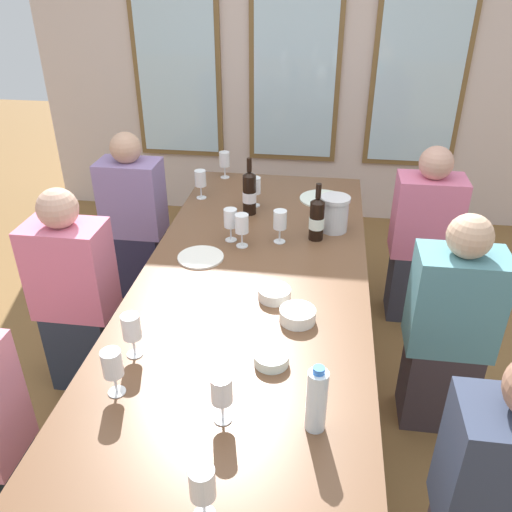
% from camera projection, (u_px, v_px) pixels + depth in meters
% --- Properties ---
extents(ground_plane, '(12.00, 12.00, 0.00)m').
position_uv_depth(ground_plane, '(253.00, 400.00, 2.75)').
color(ground_plane, brown).
extents(back_wall_with_windows, '(4.24, 0.10, 2.90)m').
position_uv_depth(back_wall_with_windows, '(296.00, 40.00, 4.05)').
color(back_wall_with_windows, beige).
rests_on(back_wall_with_windows, ground).
extents(dining_table, '(1.04, 2.64, 0.74)m').
position_uv_depth(dining_table, '(252.00, 291.00, 2.41)').
color(dining_table, brown).
rests_on(dining_table, ground).
extents(white_plate_0, '(0.22, 0.22, 0.01)m').
position_uv_depth(white_plate_0, '(201.00, 257.00, 2.55)').
color(white_plate_0, white).
rests_on(white_plate_0, dining_table).
extents(white_plate_1, '(0.28, 0.28, 0.01)m').
position_uv_depth(white_plate_1, '(323.00, 199.00, 3.17)').
color(white_plate_1, white).
rests_on(white_plate_1, dining_table).
extents(metal_pitcher, '(0.16, 0.16, 0.19)m').
position_uv_depth(metal_pitcher, '(334.00, 213.00, 2.77)').
color(metal_pitcher, silver).
rests_on(metal_pitcher, dining_table).
extents(wine_bottle_0, '(0.08, 0.08, 0.30)m').
position_uv_depth(wine_bottle_0, '(317.00, 219.00, 2.67)').
color(wine_bottle_0, black).
rests_on(wine_bottle_0, dining_table).
extents(wine_bottle_1, '(0.08, 0.08, 0.33)m').
position_uv_depth(wine_bottle_1, '(249.00, 193.00, 2.94)').
color(wine_bottle_1, black).
rests_on(wine_bottle_1, dining_table).
extents(tasting_bowl_0, '(0.13, 0.13, 0.04)m').
position_uv_depth(tasting_bowl_0, '(271.00, 359.00, 1.89)').
color(tasting_bowl_0, white).
rests_on(tasting_bowl_0, dining_table).
extents(tasting_bowl_1, '(0.14, 0.14, 0.05)m').
position_uv_depth(tasting_bowl_1, '(274.00, 294.00, 2.24)').
color(tasting_bowl_1, white).
rests_on(tasting_bowl_1, dining_table).
extents(tasting_bowl_2, '(0.15, 0.15, 0.05)m').
position_uv_depth(tasting_bowl_2, '(298.00, 315.00, 2.10)').
color(tasting_bowl_2, white).
rests_on(tasting_bowl_2, dining_table).
extents(water_bottle, '(0.06, 0.06, 0.24)m').
position_uv_depth(water_bottle, '(317.00, 400.00, 1.58)').
color(water_bottle, white).
rests_on(water_bottle, dining_table).
extents(wine_glass_0, '(0.07, 0.07, 0.17)m').
position_uv_depth(wine_glass_0, '(202.00, 485.00, 1.32)').
color(wine_glass_0, white).
rests_on(wine_glass_0, dining_table).
extents(wine_glass_1, '(0.07, 0.07, 0.17)m').
position_uv_depth(wine_glass_1, '(131.00, 328.00, 1.88)').
color(wine_glass_1, white).
rests_on(wine_glass_1, dining_table).
extents(wine_glass_2, '(0.07, 0.07, 0.17)m').
position_uv_depth(wine_glass_2, '(255.00, 186.00, 3.03)').
color(wine_glass_2, white).
rests_on(wine_glass_2, dining_table).
extents(wine_glass_3, '(0.07, 0.07, 0.17)m').
position_uv_depth(wine_glass_3, '(280.00, 221.00, 2.64)').
color(wine_glass_3, white).
rests_on(wine_glass_3, dining_table).
extents(wine_glass_4, '(0.07, 0.07, 0.17)m').
position_uv_depth(wine_glass_4, '(112.00, 365.00, 1.71)').
color(wine_glass_4, white).
rests_on(wine_glass_4, dining_table).
extents(wine_glass_5, '(0.07, 0.07, 0.17)m').
position_uv_depth(wine_glass_5, '(200.00, 179.00, 3.13)').
color(wine_glass_5, white).
rests_on(wine_glass_5, dining_table).
extents(wine_glass_6, '(0.07, 0.07, 0.17)m').
position_uv_depth(wine_glass_6, '(230.00, 219.00, 2.66)').
color(wine_glass_6, white).
rests_on(wine_glass_6, dining_table).
extents(wine_glass_7, '(0.07, 0.07, 0.17)m').
position_uv_depth(wine_glass_7, '(222.00, 392.00, 1.61)').
color(wine_glass_7, white).
rests_on(wine_glass_7, dining_table).
extents(wine_glass_8, '(0.07, 0.07, 0.17)m').
position_uv_depth(wine_glass_8, '(242.00, 225.00, 2.60)').
color(wine_glass_8, white).
rests_on(wine_glass_8, dining_table).
extents(wine_glass_9, '(0.07, 0.07, 0.17)m').
position_uv_depth(wine_glass_9, '(224.00, 161.00, 3.43)').
color(wine_glass_9, white).
rests_on(wine_glass_9, dining_table).
extents(seated_person_0, '(0.38, 0.24, 1.11)m').
position_uv_depth(seated_person_0, '(76.00, 297.00, 2.64)').
color(seated_person_0, '#26303E').
rests_on(seated_person_0, ground).
extents(seated_person_1, '(0.38, 0.24, 1.11)m').
position_uv_depth(seated_person_1, '(448.00, 332.00, 2.40)').
color(seated_person_1, '#382E32').
rests_on(seated_person_1, ground).
extents(seated_person_2, '(0.38, 0.24, 1.11)m').
position_uv_depth(seated_person_2, '(135.00, 221.00, 3.40)').
color(seated_person_2, '#2B2844').
rests_on(seated_person_2, ground).
extents(seated_person_3, '(0.38, 0.24, 1.11)m').
position_uv_depth(seated_person_3, '(422.00, 241.00, 3.16)').
color(seated_person_3, '#32323F').
rests_on(seated_person_3, ground).
extents(seated_person_5, '(0.38, 0.24, 1.11)m').
position_uv_depth(seated_person_5, '(498.00, 506.00, 1.64)').
color(seated_person_5, '#3A2C2F').
rests_on(seated_person_5, ground).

